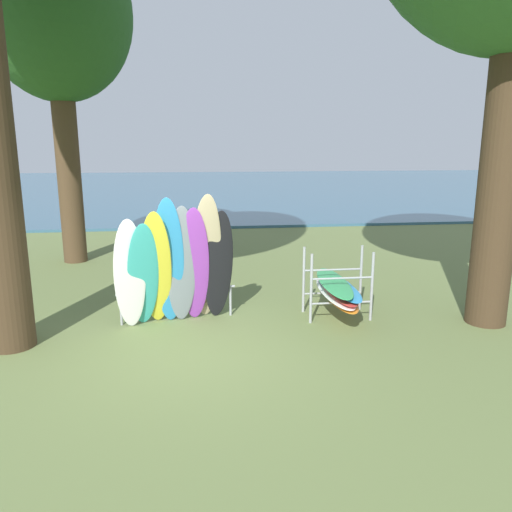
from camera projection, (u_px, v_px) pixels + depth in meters
name	position (u px, v px, depth m)	size (l,w,h in m)	color
ground_plane	(183.00, 351.00, 7.63)	(80.00, 80.00, 0.00)	olive
lake_water	(191.00, 187.00, 35.71)	(80.00, 36.00, 0.10)	#38607A
tree_mid_behind	(56.00, 17.00, 12.07)	(3.67, 3.67, 8.31)	#4C3823
leaning_board_pile	(176.00, 267.00, 8.49)	(2.10, 0.97, 2.31)	white
board_storage_rack	(337.00, 289.00, 9.05)	(1.15, 2.13, 1.25)	#9EA0A5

